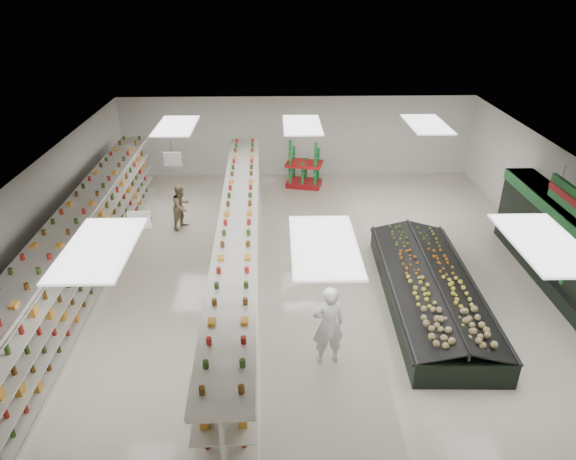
{
  "coord_description": "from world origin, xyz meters",
  "views": [
    {
      "loc": [
        -0.84,
        -12.03,
        7.55
      ],
      "look_at": [
        -0.54,
        0.33,
        1.28
      ],
      "focal_mm": 32.0,
      "sensor_mm": 36.0,
      "label": 1
    }
  ],
  "objects_px": {
    "shopper_background": "(182,207)",
    "shopper_main": "(328,325)",
    "gondola_center": "(240,257)",
    "produce_island": "(430,289)",
    "gondola_left": "(85,250)",
    "soda_endcap": "(304,166)"
  },
  "relations": [
    {
      "from": "shopper_main",
      "to": "shopper_background",
      "type": "relative_size",
      "value": 1.25
    },
    {
      "from": "produce_island",
      "to": "soda_endcap",
      "type": "height_order",
      "value": "soda_endcap"
    },
    {
      "from": "gondola_left",
      "to": "shopper_main",
      "type": "distance_m",
      "value": 6.9
    },
    {
      "from": "gondola_left",
      "to": "gondola_center",
      "type": "xyz_separation_m",
      "value": [
        4.09,
        -0.48,
        0.01
      ]
    },
    {
      "from": "gondola_left",
      "to": "gondola_center",
      "type": "relative_size",
      "value": 0.99
    },
    {
      "from": "soda_endcap",
      "to": "shopper_main",
      "type": "distance_m",
      "value": 10.08
    },
    {
      "from": "produce_island",
      "to": "shopper_background",
      "type": "relative_size",
      "value": 4.11
    },
    {
      "from": "soda_endcap",
      "to": "shopper_main",
      "type": "height_order",
      "value": "shopper_main"
    },
    {
      "from": "gondola_left",
      "to": "gondola_center",
      "type": "bearing_deg",
      "value": -7.45
    },
    {
      "from": "shopper_background",
      "to": "shopper_main",
      "type": "bearing_deg",
      "value": -115.39
    },
    {
      "from": "gondola_left",
      "to": "shopper_background",
      "type": "xyz_separation_m",
      "value": [
        1.97,
        3.29,
        -0.26
      ]
    },
    {
      "from": "gondola_center",
      "to": "produce_island",
      "type": "bearing_deg",
      "value": -9.25
    },
    {
      "from": "soda_endcap",
      "to": "shopper_background",
      "type": "height_order",
      "value": "soda_endcap"
    },
    {
      "from": "shopper_main",
      "to": "produce_island",
      "type": "bearing_deg",
      "value": -152.84
    },
    {
      "from": "gondola_left",
      "to": "shopper_main",
      "type": "height_order",
      "value": "gondola_left"
    },
    {
      "from": "gondola_center",
      "to": "shopper_main",
      "type": "distance_m",
      "value": 3.41
    },
    {
      "from": "shopper_main",
      "to": "gondola_center",
      "type": "bearing_deg",
      "value": -64.01
    },
    {
      "from": "gondola_left",
      "to": "shopper_main",
      "type": "bearing_deg",
      "value": -28.76
    },
    {
      "from": "gondola_left",
      "to": "soda_endcap",
      "type": "distance_m",
      "value": 9.18
    },
    {
      "from": "produce_island",
      "to": "shopper_main",
      "type": "distance_m",
      "value": 3.52
    },
    {
      "from": "soda_endcap",
      "to": "shopper_background",
      "type": "xyz_separation_m",
      "value": [
        -4.15,
        -3.54,
        -0.09
      ]
    },
    {
      "from": "shopper_main",
      "to": "soda_endcap",
      "type": "bearing_deg",
      "value": -100.06
    }
  ]
}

